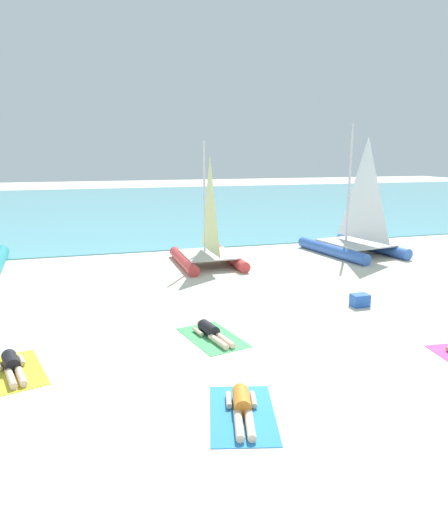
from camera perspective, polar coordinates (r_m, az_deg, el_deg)
name	(u,v)px	position (r m, az deg, el deg)	size (l,w,h in m)	color
ground_plane	(194,263)	(18.95, -3.70, -0.86)	(120.00, 120.00, 0.00)	beige
ocean_water	(135,205)	(41.09, -10.84, 6.19)	(120.00, 40.00, 0.05)	#5BB2C1
sailboat_red	(208,247)	(18.46, -2.00, 1.08)	(2.38, 3.71, 4.82)	#CC3838
sailboat_blue	(355,235)	(21.23, 15.72, 2.46)	(3.41, 4.70, 5.63)	blue
towel_leftmost	(13,372)	(10.67, -24.42, -12.78)	(1.10, 1.90, 0.01)	yellow
sunbather_leftmost	(12,365)	(10.68, -24.53, -12.03)	(0.78, 1.55, 0.30)	black
towel_center_left	(242,414)	(8.40, 2.26, -18.74)	(1.10, 1.90, 0.01)	#338CD8
sunbather_center_left	(242,405)	(8.39, 2.24, -17.77)	(0.78, 1.55, 0.30)	orange
towel_center_right	(213,337)	(11.42, -1.40, -9.93)	(1.10, 1.90, 0.01)	#4CB266
sunbather_center_right	(211,332)	(11.43, -1.57, -9.24)	(0.73, 1.56, 0.30)	black
cooler_box	(360,300)	(14.15, 16.29, -5.22)	(0.50, 0.36, 0.36)	blue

